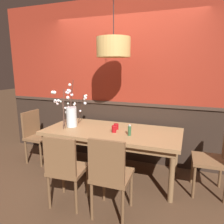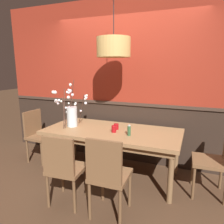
{
  "view_description": "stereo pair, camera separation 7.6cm",
  "coord_description": "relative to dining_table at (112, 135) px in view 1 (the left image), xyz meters",
  "views": [
    {
      "loc": [
        1.06,
        -2.85,
        1.66
      ],
      "look_at": [
        0.0,
        0.0,
        1.01
      ],
      "focal_mm": 33.62,
      "sensor_mm": 36.0,
      "label": 1
    },
    {
      "loc": [
        1.13,
        -2.82,
        1.66
      ],
      "look_at": [
        0.0,
        0.0,
        1.01
      ],
      "focal_mm": 33.62,
      "sensor_mm": 36.0,
      "label": 2
    }
  ],
  "objects": [
    {
      "name": "back_wall",
      "position": [
        0.0,
        0.66,
        0.73
      ],
      "size": [
        4.84,
        0.14,
        2.78
      ],
      "color": "#2D2119",
      "rests_on": "ground"
    },
    {
      "name": "pendant_lamp",
      "position": [
        0.0,
        0.06,
        1.29
      ],
      "size": [
        0.48,
        0.48,
        0.98
      ],
      "color": "tan"
    },
    {
      "name": "chair_near_side_right",
      "position": [
        0.32,
        -0.91,
        -0.12
      ],
      "size": [
        0.42,
        0.44,
        0.95
      ],
      "color": "brown",
      "rests_on": "ground"
    },
    {
      "name": "vase_with_blossoms",
      "position": [
        -0.68,
        -0.04,
        0.28
      ],
      "size": [
        0.48,
        0.44,
        0.74
      ],
      "color": "silver",
      "rests_on": "dining_table"
    },
    {
      "name": "chair_head_east_end",
      "position": [
        1.44,
        -0.01,
        -0.13
      ],
      "size": [
        0.45,
        0.46,
        0.92
      ],
      "color": "brown",
      "rests_on": "ground"
    },
    {
      "name": "chair_near_side_left",
      "position": [
        -0.25,
        -0.91,
        -0.15
      ],
      "size": [
        0.44,
        0.44,
        0.9
      ],
      "color": "brown",
      "rests_on": "ground"
    },
    {
      "name": "dining_table",
      "position": [
        0.0,
        0.0,
        0.0
      ],
      "size": [
        2.03,
        0.96,
        0.73
      ],
      "color": "#997047",
      "rests_on": "ground"
    },
    {
      "name": "candle_holder_nearer_edge",
      "position": [
        0.04,
        0.06,
        0.12
      ],
      "size": [
        0.08,
        0.08,
        0.08
      ],
      "color": "#9E0F14",
      "rests_on": "dining_table"
    },
    {
      "name": "chair_far_side_right",
      "position": [
        0.32,
        0.91,
        -0.14
      ],
      "size": [
        0.44,
        0.43,
        0.91
      ],
      "color": "brown",
      "rests_on": "ground"
    },
    {
      "name": "candle_holder_nearer_center",
      "position": [
        0.07,
        -0.1,
        0.13
      ],
      "size": [
        0.08,
        0.08,
        0.1
      ],
      "color": "#9E0F14",
      "rests_on": "dining_table"
    },
    {
      "name": "ground_plane",
      "position": [
        0.0,
        0.0,
        -0.65
      ],
      "size": [
        24.0,
        24.0,
        0.0
      ],
      "primitive_type": "plane",
      "color": "#4C3321"
    },
    {
      "name": "condiment_bottle",
      "position": [
        0.32,
        -0.16,
        0.15
      ],
      "size": [
        0.05,
        0.05,
        0.15
      ],
      "color": "#2D5633",
      "rests_on": "dining_table"
    },
    {
      "name": "chair_head_west_end",
      "position": [
        -1.44,
        0.02,
        -0.14
      ],
      "size": [
        0.4,
        0.44,
        0.91
      ],
      "color": "brown",
      "rests_on": "ground"
    }
  ]
}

